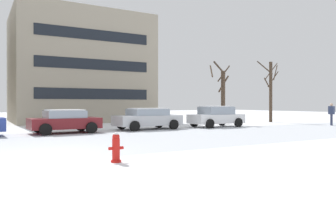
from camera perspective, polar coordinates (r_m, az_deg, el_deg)
The scene contains 10 objects.
ground_plane at distance 11.29m, azimuth -20.83°, elevation -8.33°, with size 120.00×120.00×0.00m, color white.
road_surface at distance 14.45m, azimuth -22.80°, elevation -6.44°, with size 80.00×8.43×0.00m.
fire_hydrant at distance 9.71m, azimuth -8.89°, elevation -7.14°, with size 0.44×0.30×0.86m.
parked_car_maroon at distance 19.83m, azimuth -17.26°, elevation -2.61°, with size 3.89×2.27×1.35m.
parked_car_silver at distance 21.76m, azimuth -3.51°, elevation -2.29°, with size 4.41×2.26×1.39m.
parked_car_white at distance 24.29m, azimuth 8.25°, elevation -1.93°, with size 4.11×2.11×1.51m.
pedestrian_crossing at distance 28.62m, azimuth 26.18°, elevation -1.16°, with size 0.42×0.44×1.70m.
tree_far_mid at distance 31.74m, azimuth 17.13°, elevation 2.53°, with size 1.80×1.78×5.59m.
tree_far_left at distance 27.55m, azimuth 9.29°, elevation 1.91°, with size 2.13×2.10×5.15m.
building_far_right at distance 33.79m, azimuth -14.94°, elevation 5.95°, with size 12.12×10.03×10.10m.
Camera 1 is at (-1.71, -11.03, 1.68)m, focal length 35.63 mm.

